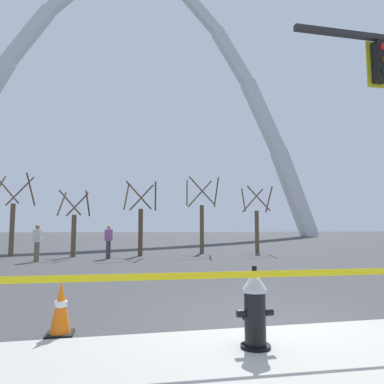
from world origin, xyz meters
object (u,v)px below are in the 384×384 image
at_px(traffic_cone_by_hydrant, 61,308).
at_px(pedestrian_standing_center, 108,241).
at_px(monument_arch, 135,110).
at_px(fire_hydrant, 255,309).
at_px(pedestrian_walking_left, 37,243).

height_order(traffic_cone_by_hydrant, pedestrian_standing_center, pedestrian_standing_center).
height_order(monument_arch, pedestrian_standing_center, monument_arch).
bearing_deg(pedestrian_standing_center, fire_hydrant, -81.13).
relative_size(fire_hydrant, traffic_cone_by_hydrant, 1.36).
xyz_separation_m(traffic_cone_by_hydrant, pedestrian_walking_left, (-2.65, 11.31, 0.46)).
xyz_separation_m(traffic_cone_by_hydrant, monument_arch, (3.05, 48.94, 19.21)).
height_order(traffic_cone_by_hydrant, pedestrian_walking_left, pedestrian_walking_left).
xyz_separation_m(fire_hydrant, traffic_cone_by_hydrant, (-2.41, 1.07, -0.11)).
relative_size(fire_hydrant, pedestrian_walking_left, 0.62).
bearing_deg(traffic_cone_by_hydrant, monument_arch, 86.44).
bearing_deg(monument_arch, pedestrian_standing_center, -94.21).
distance_m(fire_hydrant, pedestrian_walking_left, 13.38).
bearing_deg(monument_arch, traffic_cone_by_hydrant, -93.56).
distance_m(pedestrian_walking_left, pedestrian_standing_center, 3.13).
distance_m(fire_hydrant, traffic_cone_by_hydrant, 2.64).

